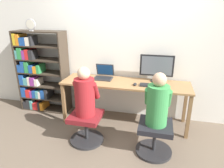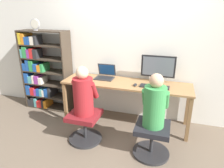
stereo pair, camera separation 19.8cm
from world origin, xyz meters
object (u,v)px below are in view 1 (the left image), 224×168
person_at_laptop (85,94)px  laptop (104,75)px  keyboard (154,86)px  person_at_monitor (158,102)px  office_chair_left (155,136)px  office_chair_right (86,126)px  desk_clock (31,25)px  bookshelf (37,74)px  desktop_monitor (157,67)px

person_at_laptop → laptop: bearing=86.6°
laptop → keyboard: laptop is taller
laptop → person_at_monitor: 1.26m
keyboard → office_chair_left: keyboard is taller
office_chair_right → person_at_laptop: bearing=90.0°
desk_clock → laptop: bearing=4.2°
laptop → bookshelf: 1.32m
laptop → desk_clock: size_ratio=1.56×
desktop_monitor → person_at_laptop: bearing=-138.1°
laptop → desk_clock: desk_clock is taller
keyboard → office_chair_right: keyboard is taller
person_at_laptop → bookshelf: (-1.27, 0.78, -0.02)m
person_at_laptop → desk_clock: 1.65m
desk_clock → person_at_monitor: bearing=-18.3°
person_at_monitor → bookshelf: 2.41m
keyboard → office_chair_left: (0.07, -0.62, -0.50)m
desktop_monitor → office_chair_right: size_ratio=1.09×
person_at_monitor → desk_clock: (-2.20, 0.73, 0.88)m
office_chair_left → bookshelf: size_ratio=0.33×
laptop → office_chair_left: size_ratio=0.64×
office_chair_left → office_chair_right: bearing=178.3°
office_chair_right → office_chair_left: bearing=-1.7°
bookshelf → office_chair_right: bearing=-31.8°
laptop → desktop_monitor: bearing=3.1°
laptop → office_chair_left: bearing=-41.1°
person_at_laptop → desk_clock: size_ratio=3.44×
desktop_monitor → person_at_monitor: desktop_monitor is taller
desktop_monitor → person_at_laptop: 1.28m
office_chair_right → person_at_monitor: size_ratio=0.71×
office_chair_right → bookshelf: size_ratio=0.33×
person_at_laptop → bookshelf: size_ratio=0.46×
person_at_laptop → keyboard: bearing=32.4°
keyboard → office_chair_left: bearing=-83.7°
office_chair_left → desktop_monitor: bearing=93.7°
person_at_laptop → desk_clock: (-1.21, 0.70, 0.88)m
desktop_monitor → bookshelf: size_ratio=0.36×
bookshelf → office_chair_left: bearing=-19.9°
desktop_monitor → person_at_monitor: size_ratio=0.77×
office_chair_left → person_at_monitor: bearing=90.0°
office_chair_left → desk_clock: bearing=161.6°
office_chair_left → office_chair_right: size_ratio=1.00×
person_at_monitor → keyboard: bearing=96.3°
person_at_monitor → person_at_laptop: bearing=178.3°
desktop_monitor → office_chair_right: desktop_monitor is taller
desk_clock → office_chair_left: bearing=-18.4°
person_at_monitor → office_chair_left: bearing=-90.0°
person_at_monitor → bookshelf: bookshelf is taller
desktop_monitor → office_chair_left: (0.06, -0.88, -0.73)m
person_at_monitor → person_at_laptop: same height
office_chair_left → bookshelf: (-2.27, 0.82, 0.48)m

